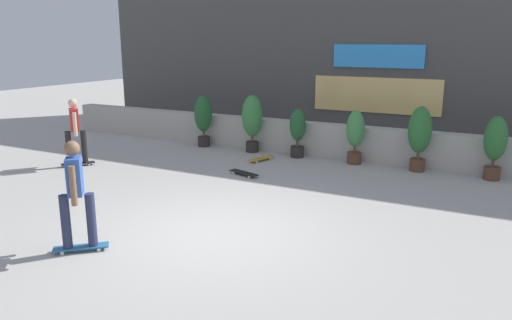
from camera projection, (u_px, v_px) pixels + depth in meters
name	position (u px, v px, depth m)	size (l,w,h in m)	color
ground_plane	(214.00, 232.00, 8.11)	(48.00, 48.00, 0.00)	#B2AFA8
planter_wall	(333.00, 141.00, 13.18)	(18.00, 0.40, 0.90)	#B2ADA3
building_backdrop	(376.00, 35.00, 15.95)	(20.00, 2.08, 6.50)	#4C4947
potted_plant_0	(203.00, 117.00, 14.41)	(0.52, 0.52, 1.51)	#2D2823
potted_plant_1	(252.00, 119.00, 13.66)	(0.57, 0.57, 1.61)	#2D2823
potted_plant_2	(298.00, 130.00, 13.10)	(0.42, 0.42, 1.32)	#2D2823
potted_plant_3	(355.00, 134.00, 12.38)	(0.45, 0.45, 1.38)	brown
potted_plant_4	(420.00, 134.00, 11.65)	(0.55, 0.55, 1.57)	brown
potted_plant_5	(495.00, 143.00, 10.94)	(0.49, 0.49, 1.46)	brown
skater_far_right	(75.00, 129.00, 12.13)	(0.67, 0.74, 1.70)	black
skater_by_wall_left	(76.00, 191.00, 7.16)	(0.73, 0.68, 1.70)	#266699
skateboard_near_camera	(244.00, 173.00, 11.47)	(0.82, 0.42, 0.08)	black
skateboard_aside	(261.00, 159.00, 12.85)	(0.43, 0.82, 0.08)	#BF8C26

